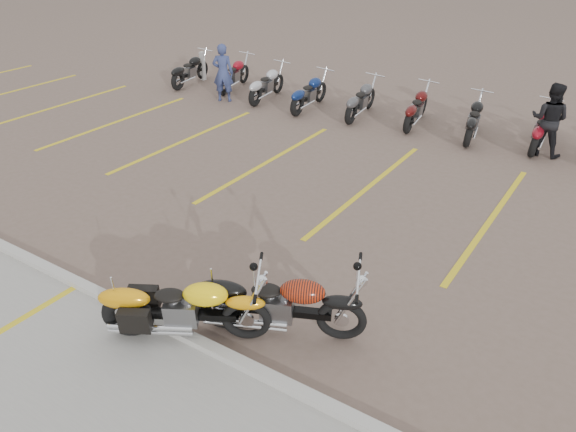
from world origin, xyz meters
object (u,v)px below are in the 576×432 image
object	(u,v)px
flame_cruiser	(277,305)
person_b	(549,120)
bollard	(203,66)
yellow_cruiser	(182,309)
person_a	(223,73)

from	to	relation	value
flame_cruiser	person_b	bearing A→B (deg)	55.41
flame_cruiser	bollard	world-z (taller)	bollard
yellow_cruiser	person_b	distance (m)	10.50
yellow_cruiser	bollard	distance (m)	14.13
bollard	yellow_cruiser	bearing A→B (deg)	-50.16
person_a	flame_cruiser	bearing A→B (deg)	107.13
person_b	yellow_cruiser	bearing A→B (deg)	78.98
flame_cruiser	person_a	distance (m)	11.54
person_b	bollard	world-z (taller)	person_b
bollard	person_b	bearing A→B (deg)	-3.57
person_a	bollard	xyz separation A→B (m)	(-2.27, 1.59, -0.41)
person_b	flame_cruiser	bearing A→B (deg)	83.90
flame_cruiser	bollard	distance (m)	14.25
yellow_cruiser	flame_cruiser	bearing A→B (deg)	7.08
flame_cruiser	yellow_cruiser	bearing A→B (deg)	-166.93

